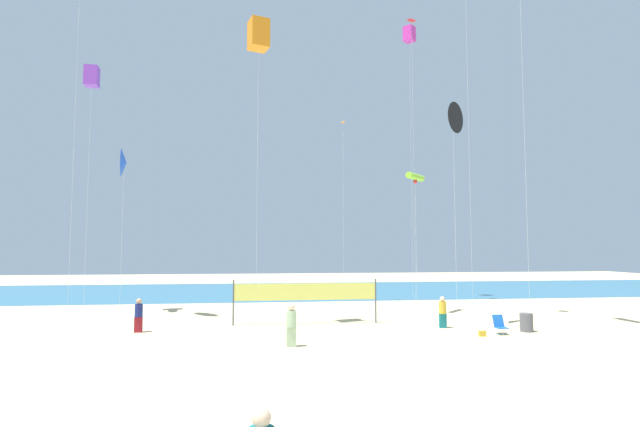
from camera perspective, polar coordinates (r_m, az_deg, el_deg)
ground_plane at (r=18.48m, az=-2.04°, el=-16.91°), size 120.00×120.00×0.00m
ocean_band at (r=46.85m, az=-5.36°, el=-9.13°), size 120.00×20.00×0.01m
beachgoer_sage_shirt at (r=20.45m, az=-3.45°, el=-12.94°), size 0.41×0.41×1.79m
beachgoer_mustard_shirt at (r=25.88m, az=14.40°, el=-11.19°), size 0.37×0.37×1.60m
beachgoer_navy_shirt at (r=25.39m, az=-20.80°, el=-11.14°), size 0.37×0.37×1.64m
folding_beach_chair at (r=24.93m, az=20.62°, el=-12.23°), size 0.52×0.65×0.89m
trash_barrel at (r=26.09m, az=23.38°, el=-11.82°), size 0.62×0.62×0.89m
volleyball_net at (r=26.25m, az=-1.70°, el=-9.51°), size 7.81×0.09×2.40m
beach_handbag at (r=24.06m, az=18.76°, el=-13.39°), size 0.32×0.16×0.26m
kite_orange_box at (r=27.77m, az=-7.33°, el=20.37°), size 1.25×1.25×16.40m
kite_black_delta at (r=27.31m, az=15.56°, el=10.89°), size 1.52×1.31×11.96m
kite_magenta_box at (r=43.22m, az=10.59°, el=20.20°), size 1.12×1.12×22.53m
kite_orange_diamond at (r=37.22m, az=2.73°, el=9.51°), size 0.39×0.38×13.87m
kite_violet_box at (r=35.30m, az=-25.55°, el=14.49°), size 0.87×0.87×15.80m
kite_lime_tube at (r=31.12m, az=11.28°, el=4.25°), size 1.66×1.72×8.82m
kite_red_diamond at (r=40.13m, az=10.88°, el=20.90°), size 0.81×0.80×21.83m
kite_blue_delta at (r=33.18m, az=-22.32°, el=5.61°), size 0.64×1.79×10.42m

